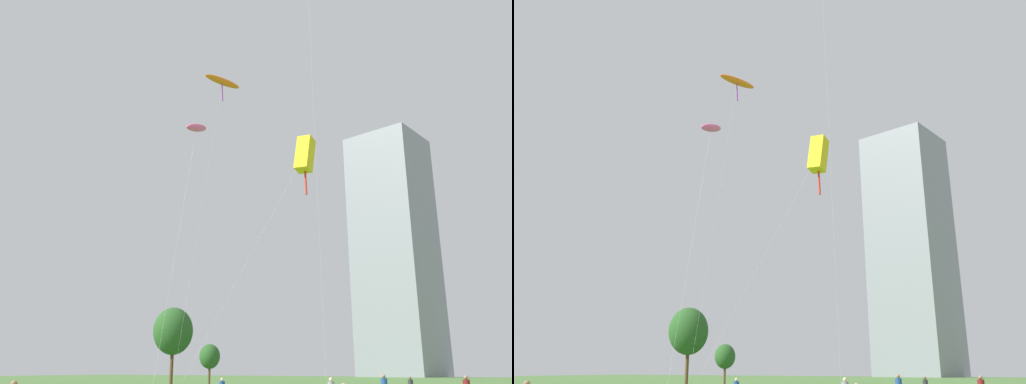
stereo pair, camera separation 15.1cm
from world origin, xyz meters
TOP-DOWN VIEW (x-y plane):
  - kite_flying_2 at (-11.22, 18.01)m, footprint 1.89×6.69m
  - kite_flying_3 at (-11.62, 22.49)m, footprint 7.87×5.00m
  - kite_flying_4 at (4.34, 6.27)m, footprint 11.64×4.75m
  - park_tree_0 at (-22.87, 30.76)m, footprint 4.25×4.25m
  - park_tree_2 at (-18.52, 31.50)m, footprint 2.13×2.13m
  - distant_highrise_0 at (-27.33, 136.96)m, footprint 22.77×22.16m

SIDE VIEW (x-z plane):
  - park_tree_2 at x=-18.52m, z-range 1.00..5.51m
  - park_tree_0 at x=-22.87m, z-range 1.70..10.10m
  - kite_flying_4 at x=4.34m, z-range 5.63..18.92m
  - kite_flying_2 at x=-11.22m, z-range 10.42..33.71m
  - kite_flying_3 at x=-11.62m, z-range 14.20..43.57m
  - distant_highrise_0 at x=-27.33m, z-range 0.00..68.93m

